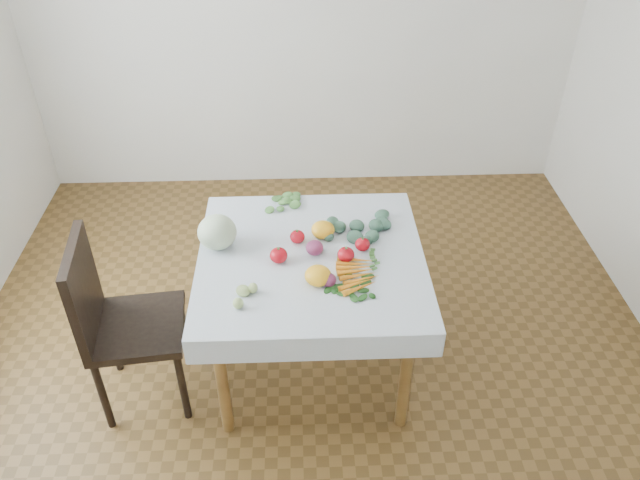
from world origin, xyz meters
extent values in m
plane|color=brown|center=(0.00, 0.00, 0.00)|extent=(4.00, 4.00, 0.00)
cube|color=silver|center=(0.00, 2.00, 1.35)|extent=(4.00, 0.04, 2.70)
cube|color=brown|center=(0.00, 0.00, 0.73)|extent=(1.00, 1.00, 0.04)
cylinder|color=brown|center=(-0.44, -0.44, 0.35)|extent=(0.06, 0.06, 0.71)
cylinder|color=brown|center=(0.44, -0.44, 0.35)|extent=(0.06, 0.06, 0.71)
cylinder|color=brown|center=(-0.44, 0.44, 0.35)|extent=(0.06, 0.06, 0.71)
cylinder|color=brown|center=(0.44, 0.44, 0.35)|extent=(0.06, 0.06, 0.71)
cube|color=white|center=(0.00, 0.00, 0.75)|extent=(1.12, 1.12, 0.01)
cube|color=black|center=(-0.87, -0.19, 0.48)|extent=(0.50, 0.50, 0.04)
cube|color=black|center=(-1.07, -0.21, 0.75)|extent=(0.09, 0.45, 0.49)
cylinder|color=black|center=(-1.04, -0.40, 0.23)|extent=(0.04, 0.04, 0.46)
cylinder|color=black|center=(-0.66, -0.36, 0.23)|extent=(0.04, 0.04, 0.46)
cylinder|color=black|center=(-1.08, -0.02, 0.23)|extent=(0.04, 0.04, 0.46)
cylinder|color=black|center=(-0.70, 0.03, 0.23)|extent=(0.04, 0.04, 0.46)
ellipsoid|color=beige|center=(-0.47, 0.10, 0.84)|extent=(0.25, 0.25, 0.18)
ellipsoid|color=#AD0B16|center=(-0.16, -0.04, 0.79)|extent=(0.11, 0.11, 0.08)
ellipsoid|color=#AD0B16|center=(0.17, -0.04, 0.79)|extent=(0.11, 0.11, 0.07)
ellipsoid|color=#AD0B16|center=(-0.07, 0.12, 0.79)|extent=(0.08, 0.08, 0.07)
ellipsoid|color=#AD0B16|center=(0.26, 0.04, 0.79)|extent=(0.10, 0.10, 0.07)
ellipsoid|color=gold|center=(0.07, 0.16, 0.80)|extent=(0.13, 0.13, 0.08)
ellipsoid|color=gold|center=(0.03, -0.20, 0.80)|extent=(0.16, 0.16, 0.09)
ellipsoid|color=#601B3B|center=(0.02, 0.02, 0.79)|extent=(0.10, 0.10, 0.07)
ellipsoid|color=#601B3B|center=(0.07, -0.22, 0.79)|extent=(0.09, 0.09, 0.06)
ellipsoid|color=#AECA75|center=(-0.30, -0.31, 0.78)|extent=(0.05, 0.05, 0.05)
ellipsoid|color=#AECA75|center=(-0.35, -0.29, 0.78)|extent=(0.05, 0.05, 0.05)
ellipsoid|color=#AECA75|center=(-0.30, -0.36, 0.78)|extent=(0.05, 0.05, 0.05)
cone|color=orange|center=(0.22, -0.06, 0.77)|extent=(0.19, 0.05, 0.03)
cone|color=orange|center=(0.22, -0.09, 0.77)|extent=(0.19, 0.04, 0.03)
cone|color=orange|center=(0.22, -0.11, 0.77)|extent=(0.19, 0.03, 0.03)
cone|color=orange|center=(0.22, -0.14, 0.77)|extent=(0.19, 0.05, 0.03)
cone|color=orange|center=(0.22, -0.17, 0.77)|extent=(0.19, 0.07, 0.03)
cone|color=orange|center=(0.22, -0.20, 0.77)|extent=(0.18, 0.08, 0.03)
cone|color=orange|center=(0.22, -0.23, 0.77)|extent=(0.18, 0.10, 0.03)
cone|color=orange|center=(0.22, -0.26, 0.77)|extent=(0.18, 0.11, 0.03)
ellipsoid|color=#3B614B|center=(0.27, 0.20, 0.78)|extent=(0.07, 0.07, 0.04)
ellipsoid|color=#3B614B|center=(0.22, 0.20, 0.78)|extent=(0.07, 0.07, 0.04)
ellipsoid|color=#3B614B|center=(0.27, 0.15, 0.78)|extent=(0.07, 0.07, 0.04)
ellipsoid|color=#3B614B|center=(0.27, 0.24, 0.78)|extent=(0.07, 0.07, 0.04)
ellipsoid|color=#3B614B|center=(0.19, 0.16, 0.78)|extent=(0.07, 0.07, 0.04)
ellipsoid|color=#3B614B|center=(0.33, 0.17, 0.78)|extent=(0.07, 0.07, 0.04)
ellipsoid|color=#3B614B|center=(0.20, 0.26, 0.78)|extent=(0.07, 0.07, 0.04)
ellipsoid|color=#3B614B|center=(0.23, 0.10, 0.78)|extent=(0.07, 0.07, 0.04)
ellipsoid|color=#3B614B|center=(0.35, 0.25, 0.78)|extent=(0.07, 0.07, 0.04)
ellipsoid|color=#3B614B|center=(0.12, 0.20, 0.78)|extent=(0.07, 0.07, 0.04)
ellipsoid|color=#3B614B|center=(0.35, 0.10, 0.78)|extent=(0.07, 0.07, 0.04)
ellipsoid|color=#3B614B|center=(0.25, 0.32, 0.78)|extent=(0.07, 0.07, 0.04)
ellipsoid|color=#184D18|center=(0.18, -0.23, 0.76)|extent=(0.05, 0.03, 0.01)
ellipsoid|color=#184D18|center=(0.14, -0.23, 0.76)|extent=(0.05, 0.03, 0.01)
ellipsoid|color=#184D18|center=(0.17, -0.26, 0.76)|extent=(0.05, 0.03, 0.01)
ellipsoid|color=#184D18|center=(0.18, -0.21, 0.76)|extent=(0.05, 0.03, 0.01)
ellipsoid|color=#184D18|center=(0.13, -0.25, 0.76)|extent=(0.05, 0.03, 0.01)
ellipsoid|color=#184D18|center=(0.21, -0.25, 0.76)|extent=(0.05, 0.03, 0.01)
ellipsoid|color=#184D18|center=(0.14, -0.20, 0.76)|extent=(0.05, 0.03, 0.01)
ellipsoid|color=#184D18|center=(0.15, -0.28, 0.76)|extent=(0.05, 0.03, 0.01)
ellipsoid|color=#184D18|center=(0.22, -0.20, 0.76)|extent=(0.05, 0.03, 0.01)
ellipsoid|color=#184D18|center=(0.09, -0.23, 0.76)|extent=(0.05, 0.03, 0.01)
ellipsoid|color=#184D18|center=(0.22, -0.28, 0.76)|extent=(0.05, 0.03, 0.01)
ellipsoid|color=#184D18|center=(0.16, -0.17, 0.76)|extent=(0.05, 0.03, 0.01)
ellipsoid|color=#184D18|center=(0.10, -0.29, 0.76)|extent=(0.05, 0.03, 0.01)
ellipsoid|color=#184D18|center=(0.26, -0.23, 0.76)|extent=(0.05, 0.03, 0.01)
ellipsoid|color=#184D18|center=(0.08, -0.18, 0.76)|extent=(0.05, 0.03, 0.01)
ellipsoid|color=#184D18|center=(0.18, -0.33, 0.76)|extent=(0.05, 0.03, 0.01)
ellipsoid|color=#48833C|center=(-0.14, 0.48, 0.77)|extent=(0.05, 0.05, 0.02)
ellipsoid|color=#48833C|center=(-0.18, 0.49, 0.77)|extent=(0.05, 0.05, 0.02)
ellipsoid|color=#48833C|center=(-0.15, 0.45, 0.77)|extent=(0.05, 0.05, 0.02)
ellipsoid|color=#48833C|center=(-0.13, 0.51, 0.77)|extent=(0.05, 0.05, 0.02)
ellipsoid|color=#48833C|center=(-0.21, 0.47, 0.77)|extent=(0.05, 0.05, 0.02)
ellipsoid|color=#48833C|center=(-0.10, 0.46, 0.77)|extent=(0.05, 0.05, 0.02)
ellipsoid|color=#48833C|center=(-0.18, 0.54, 0.77)|extent=(0.05, 0.05, 0.02)
ellipsoid|color=#48833C|center=(-0.19, 0.42, 0.77)|extent=(0.05, 0.05, 0.02)
ellipsoid|color=#48833C|center=(-0.07, 0.51, 0.77)|extent=(0.05, 0.05, 0.02)
ellipsoid|color=#48833C|center=(-0.25, 0.50, 0.77)|extent=(0.05, 0.05, 0.02)
ellipsoid|color=#48833C|center=(-0.10, 0.40, 0.77)|extent=(0.05, 0.05, 0.02)
camera|label=1|loc=(-0.05, -2.43, 2.68)|focal=35.00mm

